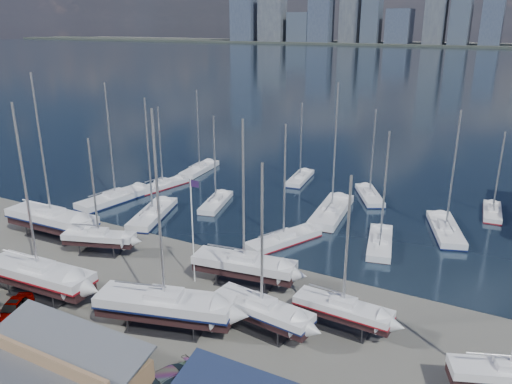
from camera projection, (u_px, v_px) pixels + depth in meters
The scene contains 29 objects.
ground at pixel (187, 296), 47.21m from camera, with size 1400.00×1400.00×0.00m, color #605E59.
water at pixel (482, 65), 306.24m from camera, with size 1400.00×600.00×0.40m, color #1A2B3B.
far_shore at pixel (505, 46), 523.05m from camera, with size 1400.00×80.00×2.20m, color #2D332D.
skyline at pixel (502, 8), 509.09m from camera, with size 639.14×43.80×107.69m.
shed_grey at pixel (45, 377), 33.15m from camera, with size 12.60×8.40×4.17m.
sailboat_cradle_0 at pixel (52, 219), 59.52m from camera, with size 12.26×3.72×19.41m.
sailboat_cradle_1 at pixel (39, 275), 46.54m from camera, with size 11.59×3.87×18.28m.
sailboat_cradle_2 at pixel (99, 238), 55.21m from camera, with size 8.23×4.71×13.19m.
sailboat_cradle_3 at pixel (165, 305), 41.49m from camera, with size 12.10×6.27×18.62m.
sailboat_cradle_4 at pixel (244, 265), 48.62m from camera, with size 10.42×4.21×16.50m.
sailboat_cradle_5 at pixel (262, 310), 41.18m from camera, with size 9.22×3.57×14.63m.
sailboat_cradle_6 at pixel (343, 309), 41.39m from camera, with size 8.39×2.70×13.59m.
sailboat_cradle_7 at pixel (509, 374), 33.84m from camera, with size 8.08×4.88×13.00m.
sailboat_moored_0 at pixel (116, 199), 72.04m from camera, with size 5.12×12.24×17.74m.
sailboat_moored_1 at pixel (163, 186), 78.01m from camera, with size 4.38×9.22×13.30m.
sailboat_moored_2 at pixel (200, 170), 86.42m from camera, with size 3.65×9.95×14.69m.
sailboat_moored_3 at pixel (153, 215), 66.02m from camera, with size 6.29×11.48×16.54m.
sailboat_moored_4 at pixel (216, 203), 70.46m from camera, with size 4.57×9.17×13.34m.
sailboat_moored_5 at pixel (300, 179), 81.37m from camera, with size 3.58×9.14×13.31m.
sailboat_moored_6 at pixel (284, 241), 58.39m from camera, with size 6.64×10.15×14.79m.
sailboat_moored_7 at pixel (332, 213), 66.78m from camera, with size 4.67×12.50×18.43m.
sailboat_moored_8 at pixel (369, 196), 73.25m from camera, with size 6.60×9.31×13.74m.
sailboat_moored_9 at pixel (380, 244), 57.55m from camera, with size 4.59×9.71×14.15m.
sailboat_moored_10 at pixel (445, 231), 61.08m from camera, with size 6.23×11.01×15.88m.
sailboat_moored_11 at pixel (492, 212), 67.05m from camera, with size 2.86×8.10×11.87m.
car_a at pixel (13, 309), 43.59m from camera, with size 1.88×4.67×1.59m, color gray.
car_b at pixel (97, 356), 37.46m from camera, with size 1.59×4.56×1.50m, color gray.
car_c at pixel (112, 367), 36.40m from camera, with size 2.24×4.85×1.35m, color gray.
flagpole at pixel (193, 224), 47.76m from camera, with size 0.97×0.12×10.88m.
Camera 1 is at (25.32, -43.56, 24.51)m, focal length 35.00 mm.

